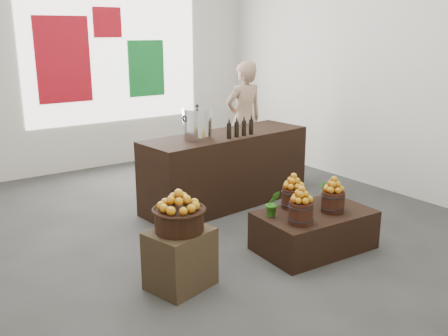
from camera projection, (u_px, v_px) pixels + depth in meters
ground at (212, 225)px, 6.28m from camera, size 7.00×7.00×0.00m
back_wall at (97, 53)px, 8.51m from camera, size 6.00×0.04×4.00m
back_opening at (114, 52)px, 8.66m from camera, size 3.20×0.02×2.40m
deco_red_left at (63, 60)px, 8.18m from camera, size 0.90×0.04×1.40m
deco_green_right at (146, 68)px, 9.06m from camera, size 0.70×0.04×1.00m
deco_red_upper at (107, 22)px, 8.46m from camera, size 0.50×0.04×0.50m
crate at (180, 259)px, 4.71m from camera, size 0.67×0.60×0.57m
wicker_basket at (179, 220)px, 4.61m from camera, size 0.46×0.46×0.21m
apples_in_basket at (179, 200)px, 4.56m from camera, size 0.36×0.36×0.19m
display_table at (314, 230)px, 5.56m from camera, size 1.30×0.84×0.44m
apple_bucket_front_left at (301, 213)px, 5.14m from camera, size 0.25×0.25×0.23m
apples_in_bucket_front_left at (302, 194)px, 5.09m from camera, size 0.19×0.19×0.17m
apple_bucket_front_right at (333, 202)px, 5.47m from camera, size 0.25×0.25×0.23m
apples_in_bucket_front_right at (334, 184)px, 5.42m from camera, size 0.19×0.19×0.17m
apple_bucket_rear at (293, 198)px, 5.59m from camera, size 0.25×0.25×0.23m
apples_in_bucket_rear at (294, 181)px, 5.54m from camera, size 0.19×0.19×0.17m
herb_garnish_right at (329, 189)px, 5.78m from camera, size 0.30×0.27×0.30m
herb_garnish_left at (273, 203)px, 5.34m from camera, size 0.20×0.18×0.29m
counter at (226, 169)px, 6.95m from camera, size 2.52×1.02×1.00m
stock_pot_left at (197, 125)px, 6.45m from camera, size 0.38×0.38×0.38m
oil_cruets at (238, 126)px, 6.60m from camera, size 0.36×0.10×0.28m
shopper at (244, 119)px, 8.22m from camera, size 0.71×0.49×1.90m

